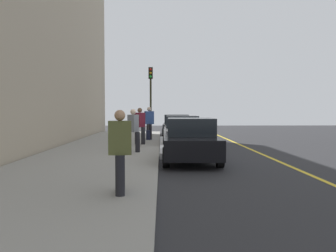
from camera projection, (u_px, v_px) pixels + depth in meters
ground_plane at (186, 159)px, 12.40m from camera, size 56.00×56.00×0.00m
sidewalk at (96, 157)px, 12.33m from camera, size 28.00×4.60×0.15m
lane_stripe_centre at (272, 158)px, 12.46m from camera, size 28.00×0.14×0.01m
snow_bank_curb at (166, 145)px, 16.25m from camera, size 8.10×0.56×0.22m
parked_car_charcoal at (176, 126)px, 22.94m from camera, size 4.49×2.00×1.51m
parked_car_white at (182, 131)px, 17.26m from camera, size 4.57×1.97×1.51m
parked_car_black at (191, 140)px, 11.82m from camera, size 4.30×2.01×1.51m
pedestrian_blue_coat at (149, 122)px, 19.15m from camera, size 0.59×0.57×1.84m
pedestrian_olive_coat at (120, 149)px, 6.54m from camera, size 0.54×0.47×1.64m
pedestrian_grey_coat at (133, 129)px, 13.18m from camera, size 0.53×0.53×1.69m
pedestrian_burgundy_coat at (140, 125)px, 16.30m from camera, size 0.56×0.52×1.77m
traffic_light_pole at (151, 90)px, 20.75m from camera, size 0.35×0.26×4.30m
rolling_suitcase at (148, 135)px, 18.79m from camera, size 0.34×0.22×0.89m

